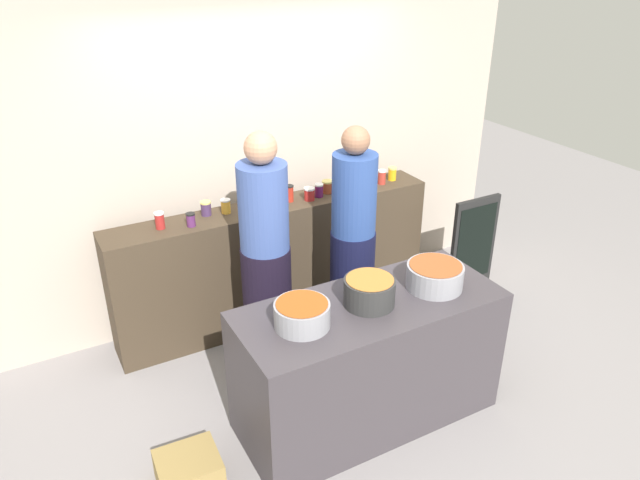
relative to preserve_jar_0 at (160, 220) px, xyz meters
The scene contains 24 objects.
ground 1.80m from the preserve_jar_0, 50.60° to the right, with size 12.00×12.00×0.00m, color gray.
storefront_wall 1.05m from the preserve_jar_0, 20.97° to the left, with size 4.80×0.12×3.00m, color #B3A494.
display_shelf 1.08m from the preserve_jar_0, ahead, with size 2.70×0.36×1.03m, color #3E3123.
prep_table 1.79m from the preserve_jar_0, 57.14° to the right, with size 1.70×0.70×0.90m, color #3B353A.
preserve_jar_0 is the anchor object (origin of this frame).
preserve_jar_1 0.22m from the preserve_jar_0, 18.53° to the right, with size 0.07×0.07×0.10m.
preserve_jar_2 0.38m from the preserve_jar_0, 10.21° to the left, with size 0.08×0.08×0.11m.
preserve_jar_3 0.52m from the preserve_jar_0, ahead, with size 0.08×0.08×0.11m.
preserve_jar_4 0.81m from the preserve_jar_0, ahead, with size 0.09×0.09×0.13m.
preserve_jar_5 1.04m from the preserve_jar_0, ahead, with size 0.07×0.07×0.13m.
preserve_jar_6 1.20m from the preserve_jar_0, ahead, with size 0.09×0.09×0.10m.
preserve_jar_7 1.30m from the preserve_jar_0, ahead, with size 0.07×0.07×0.11m.
preserve_jar_8 1.40m from the preserve_jar_0, ahead, with size 0.09×0.09×0.10m.
preserve_jar_9 1.50m from the preserve_jar_0, ahead, with size 0.09×0.09×0.12m.
preserve_jar_10 1.61m from the preserve_jar_0, ahead, with size 0.09×0.09×0.11m.
preserve_jar_11 1.91m from the preserve_jar_0, ahead, with size 0.07×0.07×0.12m.
preserve_jar_12 2.04m from the preserve_jar_0, ahead, with size 0.07×0.07×0.12m.
cooking_pot_left 1.48m from the preserve_jar_0, 73.18° to the right, with size 0.33×0.33×0.15m.
cooking_pot_center 1.67m from the preserve_jar_0, 57.51° to the right, with size 0.32×0.32×0.18m.
cooking_pot_right 1.99m from the preserve_jar_0, 46.28° to the right, with size 0.36×0.36×0.16m.
cook_with_tongs 0.86m from the preserve_jar_0, 46.60° to the right, with size 0.35×0.35×1.83m.
cook_in_cap 1.43m from the preserve_jar_0, 26.83° to the right, with size 0.34×0.34×1.78m.
bread_crate 1.74m from the preserve_jar_0, 103.13° to the right, with size 0.36×0.32×0.21m, color olive.
chalkboard_sign 2.72m from the preserve_jar_0, 10.91° to the right, with size 0.48×0.05×0.93m.
Camera 1 is at (-1.77, -2.88, 2.89)m, focal length 33.51 mm.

